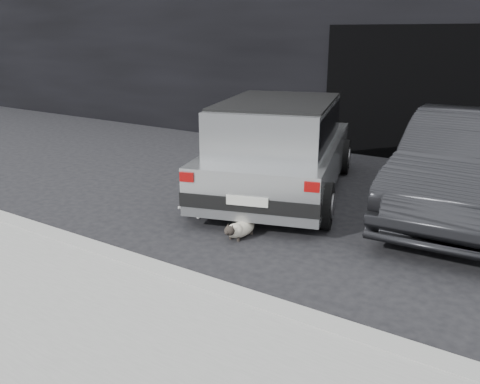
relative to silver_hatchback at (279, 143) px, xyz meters
The scene contains 9 objects.
ground 1.09m from the silver_hatchback, 66.41° to the right, with size 80.00×80.00×0.00m, color black.
building_facade 5.75m from the silver_hatchback, 76.43° to the left, with size 34.00×4.00×5.00m, color black.
garage_opening 3.60m from the silver_hatchback, 68.83° to the left, with size 4.00×0.10×2.60m, color black.
curb 3.59m from the silver_hatchback, 68.44° to the right, with size 18.00×0.25×0.12m, color gray.
sidewalk 4.71m from the silver_hatchback, 73.89° to the right, with size 18.00×2.20×0.11m, color gray.
silver_hatchback is the anchor object (origin of this frame).
second_car 2.69m from the silver_hatchback, 12.93° to the left, with size 1.50×4.31×1.42m, color black.
cat_siamese 2.09m from the silver_hatchback, 74.83° to the right, with size 0.26×0.71×0.24m.
cat_white 1.61m from the silver_hatchback, 98.32° to the right, with size 0.68×0.56×0.38m.
Camera 1 is at (3.49, -6.13, 2.45)m, focal length 38.00 mm.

